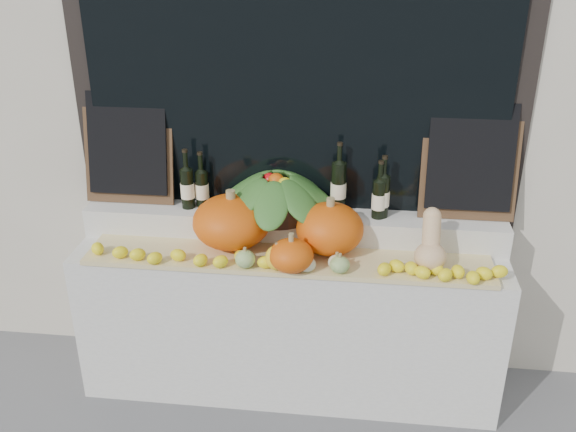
{
  "coord_description": "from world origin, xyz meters",
  "views": [
    {
      "loc": [
        0.34,
        -1.48,
        2.52
      ],
      "look_at": [
        0.0,
        1.45,
        1.12
      ],
      "focal_mm": 40.0,
      "sensor_mm": 36.0,
      "label": 1
    }
  ],
  "objects_px": {
    "pumpkin_left": "(232,222)",
    "wine_bottle_tall": "(338,187)",
    "produce_bowl": "(276,193)",
    "butternut_squash": "(431,246)",
    "pumpkin_right": "(330,229)"
  },
  "relations": [
    {
      "from": "butternut_squash",
      "to": "wine_bottle_tall",
      "type": "relative_size",
      "value": 0.74
    },
    {
      "from": "produce_bowl",
      "to": "wine_bottle_tall",
      "type": "height_order",
      "value": "wine_bottle_tall"
    },
    {
      "from": "pumpkin_right",
      "to": "butternut_squash",
      "type": "xyz_separation_m",
      "value": [
        0.51,
        -0.11,
        -0.01
      ]
    },
    {
      "from": "butternut_squash",
      "to": "produce_bowl",
      "type": "xyz_separation_m",
      "value": [
        -0.81,
        0.27,
        0.13
      ]
    },
    {
      "from": "produce_bowl",
      "to": "wine_bottle_tall",
      "type": "xyz_separation_m",
      "value": [
        0.33,
        0.04,
        0.04
      ]
    },
    {
      "from": "pumpkin_left",
      "to": "butternut_squash",
      "type": "relative_size",
      "value": 1.4
    },
    {
      "from": "pumpkin_left",
      "to": "pumpkin_right",
      "type": "relative_size",
      "value": 1.18
    },
    {
      "from": "pumpkin_left",
      "to": "wine_bottle_tall",
      "type": "xyz_separation_m",
      "value": [
        0.55,
        0.19,
        0.14
      ]
    },
    {
      "from": "produce_bowl",
      "to": "butternut_squash",
      "type": "bearing_deg",
      "value": -18.52
    },
    {
      "from": "wine_bottle_tall",
      "to": "pumpkin_left",
      "type": "bearing_deg",
      "value": -160.75
    },
    {
      "from": "butternut_squash",
      "to": "produce_bowl",
      "type": "distance_m",
      "value": 0.86
    },
    {
      "from": "wine_bottle_tall",
      "to": "pumpkin_right",
      "type": "bearing_deg",
      "value": -98.6
    },
    {
      "from": "pumpkin_left",
      "to": "wine_bottle_tall",
      "type": "height_order",
      "value": "wine_bottle_tall"
    },
    {
      "from": "pumpkin_left",
      "to": "wine_bottle_tall",
      "type": "relative_size",
      "value": 1.04
    },
    {
      "from": "produce_bowl",
      "to": "wine_bottle_tall",
      "type": "distance_m",
      "value": 0.33
    }
  ]
}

